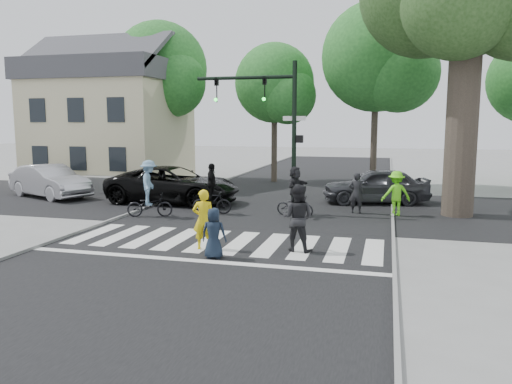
# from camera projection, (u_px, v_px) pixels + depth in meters

# --- Properties ---
(ground) EXTENTS (120.00, 120.00, 0.00)m
(ground) POSITION_uv_depth(u_px,v_px,m) (213.00, 250.00, 14.37)
(ground) COLOR gray
(ground) RESTS_ON ground
(road_stem) EXTENTS (10.00, 70.00, 0.01)m
(road_stem) POSITION_uv_depth(u_px,v_px,m) (257.00, 218.00, 19.15)
(road_stem) COLOR black
(road_stem) RESTS_ON ground
(road_cross) EXTENTS (70.00, 10.00, 0.01)m
(road_cross) POSITION_uv_depth(u_px,v_px,m) (274.00, 205.00, 22.03)
(road_cross) COLOR black
(road_cross) RESTS_ON ground
(curb_left) EXTENTS (0.10, 70.00, 0.10)m
(curb_left) POSITION_uv_depth(u_px,v_px,m) (138.00, 211.00, 20.43)
(curb_left) COLOR gray
(curb_left) RESTS_ON ground
(curb_right) EXTENTS (0.10, 70.00, 0.10)m
(curb_right) POSITION_uv_depth(u_px,v_px,m) (393.00, 224.00, 17.87)
(curb_right) COLOR gray
(curb_right) RESTS_ON ground
(crosswalk) EXTENTS (10.00, 3.85, 0.01)m
(crosswalk) POSITION_uv_depth(u_px,v_px,m) (220.00, 244.00, 15.00)
(crosswalk) COLOR silver
(crosswalk) RESTS_ON ground
(traffic_signal) EXTENTS (4.45, 0.29, 6.00)m
(traffic_signal) POSITION_uv_depth(u_px,v_px,m) (273.00, 116.00, 19.67)
(traffic_signal) COLOR black
(traffic_signal) RESTS_ON ground
(bg_tree_0) EXTENTS (5.46, 5.20, 8.97)m
(bg_tree_0) POSITION_uv_depth(u_px,v_px,m) (95.00, 83.00, 32.32)
(bg_tree_0) COLOR brown
(bg_tree_0) RESTS_ON ground
(bg_tree_1) EXTENTS (6.09, 5.80, 9.80)m
(bg_tree_1) POSITION_uv_depth(u_px,v_px,m) (163.00, 73.00, 30.47)
(bg_tree_1) COLOR brown
(bg_tree_1) RESTS_ON ground
(bg_tree_2) EXTENTS (5.04, 4.80, 8.40)m
(bg_tree_2) POSITION_uv_depth(u_px,v_px,m) (278.00, 86.00, 29.92)
(bg_tree_2) COLOR brown
(bg_tree_2) RESTS_ON ground
(bg_tree_3) EXTENTS (6.30, 6.00, 10.20)m
(bg_tree_3) POSITION_uv_depth(u_px,v_px,m) (382.00, 61.00, 26.93)
(bg_tree_3) COLOR brown
(bg_tree_3) RESTS_ON ground
(house) EXTENTS (8.40, 8.10, 8.82)m
(house) POSITION_uv_depth(u_px,v_px,m) (111.00, 120.00, 30.14)
(house) COLOR beige
(house) RESTS_ON ground
(pedestrian_woman) EXTENTS (0.73, 0.58, 1.75)m
(pedestrian_woman) POSITION_uv_depth(u_px,v_px,m) (204.00, 219.00, 14.36)
(pedestrian_woman) COLOR yellow
(pedestrian_woman) RESTS_ON ground
(pedestrian_child) EXTENTS (0.71, 0.49, 1.39)m
(pedestrian_child) POSITION_uv_depth(u_px,v_px,m) (214.00, 233.00, 13.41)
(pedestrian_child) COLOR #162131
(pedestrian_child) RESTS_ON ground
(pedestrian_adult) EXTENTS (1.04, 0.87, 1.93)m
(pedestrian_adult) POSITION_uv_depth(u_px,v_px,m) (298.00, 218.00, 14.13)
(pedestrian_adult) COLOR black
(pedestrian_adult) RESTS_ON ground
(cyclist_left) EXTENTS (1.85, 1.28, 2.21)m
(cyclist_left) POSITION_uv_depth(u_px,v_px,m) (149.00, 192.00, 19.28)
(cyclist_left) COLOR black
(cyclist_left) RESTS_ON ground
(cyclist_mid) EXTENTS (1.62, 1.01, 2.04)m
(cyclist_mid) POSITION_uv_depth(u_px,v_px,m) (212.00, 193.00, 19.90)
(cyclist_mid) COLOR black
(cyclist_mid) RESTS_ON ground
(cyclist_right) EXTENTS (1.63, 1.51, 1.96)m
(cyclist_right) POSITION_uv_depth(u_px,v_px,m) (295.00, 194.00, 19.44)
(cyclist_right) COLOR black
(cyclist_right) RESTS_ON ground
(car_suv) EXTENTS (6.11, 2.98, 1.67)m
(car_suv) POSITION_uv_depth(u_px,v_px,m) (173.00, 185.00, 22.58)
(car_suv) COLOR black
(car_suv) RESTS_ON ground
(car_silver) EXTENTS (5.14, 3.43, 1.60)m
(car_silver) POSITION_uv_depth(u_px,v_px,m) (50.00, 181.00, 24.31)
(car_silver) COLOR #BBB9BF
(car_silver) RESTS_ON ground
(car_grey) EXTENTS (5.01, 2.88, 1.61)m
(car_grey) POSITION_uv_depth(u_px,v_px,m) (376.00, 186.00, 22.58)
(car_grey) COLOR #38393E
(car_grey) RESTS_ON ground
(bystander_hivis) EXTENTS (1.28, 0.97, 1.76)m
(bystander_hivis) POSITION_uv_depth(u_px,v_px,m) (396.00, 193.00, 19.55)
(bystander_hivis) COLOR #69EE1D
(bystander_hivis) RESTS_ON ground
(bystander_dark) EXTENTS (0.62, 0.42, 1.66)m
(bystander_dark) POSITION_uv_depth(u_px,v_px,m) (356.00, 193.00, 20.03)
(bystander_dark) COLOR black
(bystander_dark) RESTS_ON ground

